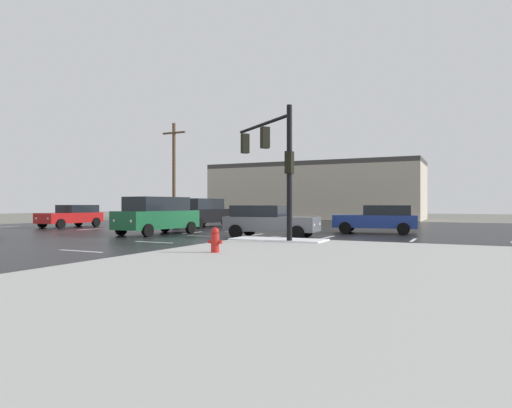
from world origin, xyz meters
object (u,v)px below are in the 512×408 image
suv_black (201,212)px  sedan_blue (378,219)px  fire_hydrant (215,240)px  utility_pole_far (174,171)px  sedan_grey (268,221)px  traffic_signal_mast (273,153)px  suv_green (157,215)px  sedan_red (72,215)px

suv_black → sedan_blue: bearing=-95.7°
fire_hydrant → utility_pole_far: size_ratio=0.09×
sedan_grey → suv_black: bearing=134.9°
utility_pole_far → sedan_blue: bearing=-16.3°
traffic_signal_mast → sedan_blue: 8.89m
fire_hydrant → suv_green: suv_green is taller
suv_black → sedan_grey: bearing=-128.4°
sedan_red → sedan_blue: bearing=98.3°
sedan_grey → utility_pole_far: 17.39m
suv_green → suv_black: size_ratio=1.02×
sedan_red → utility_pole_far: size_ratio=0.54×
traffic_signal_mast → sedan_blue: (3.01, 7.81, -3.00)m
sedan_blue → suv_black: bearing=-14.1°
sedan_grey → sedan_blue: size_ratio=0.99×
fire_hydrant → sedan_blue: sedan_blue is taller
fire_hydrant → utility_pole_far: (-14.93, 18.39, 3.87)m
suv_black → sedan_red: bearing=119.2°
fire_hydrant → suv_green: bearing=137.6°
sedan_blue → sedan_grey: bearing=45.1°
fire_hydrant → suv_black: suv_black is taller
traffic_signal_mast → suv_green: size_ratio=1.10×
fire_hydrant → sedan_red: bearing=149.5°
sedan_grey → utility_pole_far: size_ratio=0.55×
sedan_blue → sedan_red: (-20.84, -2.53, 0.00)m
sedan_grey → utility_pole_far: bearing=136.7°
suv_green → suv_black: 7.85m
sedan_grey → utility_pole_far: utility_pole_far is taller
fire_hydrant → utility_pole_far: bearing=129.1°
sedan_red → fire_hydrant: bearing=60.8°
sedan_grey → sedan_red: same height
sedan_red → utility_pole_far: (3.22, 7.68, 3.56)m
sedan_grey → suv_black: 11.04m
sedan_blue → sedan_red: 20.99m
fire_hydrant → sedan_grey: (-1.61, 7.78, 0.32)m
suv_green → utility_pole_far: bearing=-141.1°
fire_hydrant → sedan_blue: 13.51m
traffic_signal_mast → suv_black: traffic_signal_mast is taller
fire_hydrant → suv_black: 17.99m
traffic_signal_mast → suv_black: (-9.71, 9.49, -2.76)m
suv_black → utility_pole_far: (-4.89, 3.47, 3.32)m
fire_hydrant → utility_pole_far: 24.00m
sedan_grey → suv_black: (-8.43, 7.13, 0.24)m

